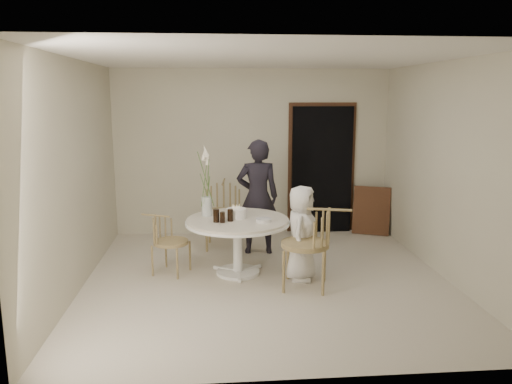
{
  "coord_description": "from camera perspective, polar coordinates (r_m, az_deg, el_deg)",
  "views": [
    {
      "loc": [
        -0.64,
        -5.91,
        2.28
      ],
      "look_at": [
        -0.11,
        0.3,
        1.07
      ],
      "focal_mm": 35.0,
      "sensor_mm": 36.0,
      "label": 1
    }
  ],
  "objects": [
    {
      "name": "birthday_cake",
      "position": [
        6.38,
        -2.26,
        -2.45
      ],
      "size": [
        0.26,
        0.26,
        0.17
      ],
      "rotation": [
        0.0,
        0.0,
        0.09
      ],
      "color": "white",
      "rests_on": "table"
    },
    {
      "name": "ground",
      "position": [
        6.36,
        1.24,
        -9.97
      ],
      "size": [
        4.5,
        4.5,
        0.0
      ],
      "primitive_type": "plane",
      "color": "beige",
      "rests_on": "ground"
    },
    {
      "name": "room_shell",
      "position": [
        5.98,
        1.31,
        4.7
      ],
      "size": [
        4.5,
        4.5,
        4.5
      ],
      "color": "white",
      "rests_on": "ground"
    },
    {
      "name": "chair_right",
      "position": [
        5.95,
        7.0,
        -5.03
      ],
      "size": [
        0.67,
        0.64,
        0.99
      ],
      "rotation": [
        0.0,
        0.0,
        -1.82
      ],
      "color": "#9D8555",
      "rests_on": "ground"
    },
    {
      "name": "door_trim",
      "position": [
        8.41,
        7.47,
        2.94
      ],
      "size": [
        1.12,
        0.03,
        2.22
      ],
      "primitive_type": "cube",
      "color": "#54301C",
      "rests_on": "ground"
    },
    {
      "name": "chair_left",
      "position": [
        6.57,
        -10.56,
        -4.88
      ],
      "size": [
        0.56,
        0.54,
        0.77
      ],
      "rotation": [
        0.0,
        0.0,
        1.16
      ],
      "color": "#9D8555",
      "rests_on": "ground"
    },
    {
      "name": "girl",
      "position": [
        7.2,
        0.19,
        -0.56
      ],
      "size": [
        0.61,
        0.4,
        1.67
      ],
      "primitive_type": "imported",
      "rotation": [
        0.0,
        0.0,
        3.14
      ],
      "color": "black",
      "rests_on": "ground"
    },
    {
      "name": "table",
      "position": [
        6.38,
        -2.11,
        -4.08
      ],
      "size": [
        1.33,
        1.33,
        0.73
      ],
      "color": "white",
      "rests_on": "ground"
    },
    {
      "name": "boy",
      "position": [
        6.23,
        5.19,
        -4.69
      ],
      "size": [
        0.56,
        0.68,
        1.19
      ],
      "primitive_type": "imported",
      "rotation": [
        0.0,
        0.0,
        1.22
      ],
      "color": "white",
      "rests_on": "ground"
    },
    {
      "name": "flower_vase",
      "position": [
        6.48,
        -5.69,
        0.13
      ],
      "size": [
        0.13,
        0.13,
        0.94
      ],
      "rotation": [
        0.0,
        0.0,
        0.03
      ],
      "color": "silver",
      "rests_on": "table"
    },
    {
      "name": "plate_stack",
      "position": [
        6.18,
        0.88,
        -3.26
      ],
      "size": [
        0.22,
        0.22,
        0.05
      ],
      "primitive_type": "cylinder",
      "rotation": [
        0.0,
        0.0,
        0.18
      ],
      "color": "white",
      "rests_on": "table"
    },
    {
      "name": "cola_tumbler_d",
      "position": [
        6.23,
        -2.96,
        -2.66
      ],
      "size": [
        0.07,
        0.07,
        0.15
      ],
      "primitive_type": "cylinder",
      "rotation": [
        0.0,
        0.0,
        0.03
      ],
      "color": "black",
      "rests_on": "table"
    },
    {
      "name": "cola_tumbler_b",
      "position": [
        6.17,
        -3.85,
        -2.9
      ],
      "size": [
        0.06,
        0.06,
        0.13
      ],
      "primitive_type": "cylinder",
      "rotation": [
        0.0,
        0.0,
        -0.01
      ],
      "color": "black",
      "rests_on": "table"
    },
    {
      "name": "doorway",
      "position": [
        8.38,
        7.52,
        2.5
      ],
      "size": [
        1.0,
        0.1,
        2.1
      ],
      "primitive_type": "cube",
      "color": "black",
      "rests_on": "ground"
    },
    {
      "name": "chair_far",
      "position": [
        7.64,
        -3.77,
        -1.4
      ],
      "size": [
        0.58,
        0.62,
        0.99
      ],
      "rotation": [
        0.0,
        0.0,
        -0.08
      ],
      "color": "#9D8555",
      "rests_on": "ground"
    },
    {
      "name": "picture_frame",
      "position": [
        8.48,
        13.05,
        -2.09
      ],
      "size": [
        0.62,
        0.4,
        0.79
      ],
      "primitive_type": "cube",
      "rotation": [
        -0.17,
        0.0,
        -0.4
      ],
      "color": "#54301C",
      "rests_on": "ground"
    },
    {
      "name": "cola_tumbler_a",
      "position": [
        6.25,
        -4.51,
        -2.72
      ],
      "size": [
        0.08,
        0.08,
        0.14
      ],
      "primitive_type": "cylinder",
      "rotation": [
        0.0,
        0.0,
        0.37
      ],
      "color": "black",
      "rests_on": "table"
    },
    {
      "name": "cola_tumbler_c",
      "position": [
        6.19,
        -4.57,
        -2.72
      ],
      "size": [
        0.1,
        0.1,
        0.16
      ],
      "primitive_type": "cylinder",
      "rotation": [
        0.0,
        0.0,
        -0.31
      ],
      "color": "black",
      "rests_on": "table"
    }
  ]
}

